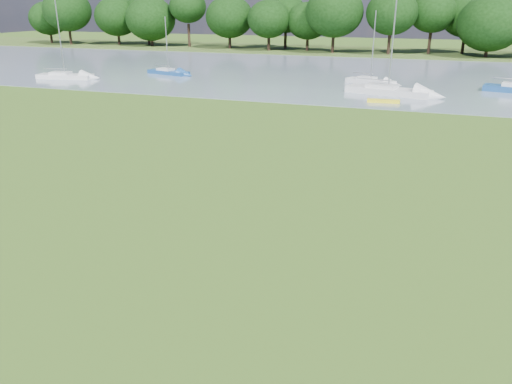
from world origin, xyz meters
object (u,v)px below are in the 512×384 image
(kayak, at_px, (383,101))
(sailboat_1, at_px, (387,88))
(sailboat_6, at_px, (370,80))
(sailboat_2, at_px, (64,74))
(sailboat_4, at_px, (168,71))

(kayak, bearing_deg, sailboat_1, 86.29)
(sailboat_6, bearing_deg, sailboat_1, -46.81)
(sailboat_2, xyz_separation_m, sailboat_4, (9.19, 7.00, -0.07))
(kayak, bearing_deg, sailboat_4, 153.64)
(sailboat_4, xyz_separation_m, sailboat_6, (23.55, 0.20, 0.04))
(kayak, height_order, sailboat_4, sailboat_4)
(sailboat_4, bearing_deg, sailboat_1, 3.44)
(sailboat_1, bearing_deg, kayak, -74.52)
(kayak, xyz_separation_m, sailboat_6, (-2.37, 10.32, 0.29))
(sailboat_2, distance_m, sailboat_6, 33.53)
(kayak, bearing_deg, sailboat_6, 97.92)
(sailboat_2, relative_size, sailboat_4, 1.36)
(sailboat_1, relative_size, sailboat_4, 1.47)
(kayak, xyz_separation_m, sailboat_2, (-35.12, 3.12, 0.32))
(kayak, distance_m, sailboat_1, 4.51)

